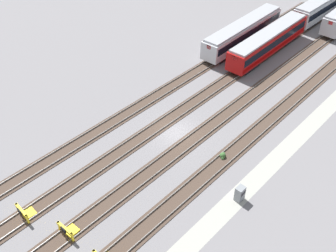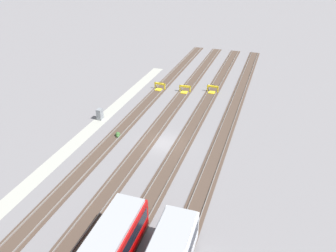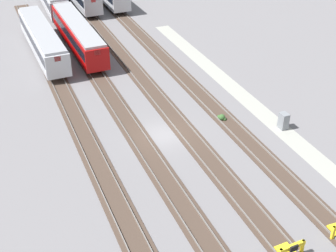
{
  "view_description": "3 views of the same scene",
  "coord_description": "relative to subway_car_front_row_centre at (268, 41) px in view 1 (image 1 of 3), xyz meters",
  "views": [
    {
      "loc": [
        -26.07,
        -22.78,
        29.51
      ],
      "look_at": [
        -1.39,
        0.0,
        1.8
      ],
      "focal_mm": 42.0,
      "sensor_mm": 36.0,
      "label": 1
    },
    {
      "loc": [
        33.43,
        11.9,
        22.06
      ],
      "look_at": [
        -1.39,
        0.0,
        1.8
      ],
      "focal_mm": 35.0,
      "sensor_mm": 36.0,
      "label": 2
    },
    {
      "loc": [
        -33.88,
        13.56,
        23.79
      ],
      "look_at": [
        -1.39,
        0.0,
        1.8
      ],
      "focal_mm": 50.0,
      "sensor_mm": 36.0,
      "label": 3
    }
  ],
  "objects": [
    {
      "name": "weed_clump",
      "position": [
        -22.78,
        -8.67,
        -1.8
      ],
      "size": [
        0.92,
        0.7,
        0.64
      ],
      "color": "#38602D",
      "rests_on": "ground"
    },
    {
      "name": "bumper_stop_near_inner_track",
      "position": [
        -39.9,
        -4.49,
        -1.53
      ],
      "size": [
        1.38,
        2.01,
        1.22
      ],
      "color": "yellow",
      "rests_on": "ground"
    },
    {
      "name": "service_walkway",
      "position": [
        -23.12,
        -13.08,
        -2.04
      ],
      "size": [
        54.0,
        2.0,
        0.01
      ],
      "primitive_type": "cube",
      "color": "#9E9E93",
      "rests_on": "ground"
    },
    {
      "name": "rail_track_far_inner",
      "position": [
        -23.12,
        4.53,
        -2.0
      ],
      "size": [
        90.0,
        2.24,
        0.21
      ],
      "color": "#47382D",
      "rests_on": "ground"
    },
    {
      "name": "subway_car_front_row_rightmost",
      "position": [
        18.89,
        0.07,
        0.0
      ],
      "size": [
        18.05,
        3.17,
        3.7
      ],
      "color": "silver",
      "rests_on": "ground"
    },
    {
      "name": "rail_track_near_inner",
      "position": [
        -23.12,
        -4.5,
        -2.0
      ],
      "size": [
        90.0,
        2.24,
        0.21
      ],
      "color": "#47382D",
      "rests_on": "ground"
    },
    {
      "name": "electrical_cabinet",
      "position": [
        -26.4,
        -13.3,
        -1.24
      ],
      "size": [
        0.9,
        0.73,
        1.6
      ],
      "color": "gray",
      "rests_on": "ground"
    },
    {
      "name": "subway_car_front_row_centre",
      "position": [
        0.0,
        0.0,
        0.0
      ],
      "size": [
        18.04,
        3.1,
        3.7
      ],
      "color": "#A80F0F",
      "rests_on": "ground"
    },
    {
      "name": "ground_plane",
      "position": [
        -23.12,
        -2.24,
        -2.04
      ],
      "size": [
        400.0,
        400.0,
        0.0
      ],
      "primitive_type": "plane",
      "color": "slate"
    },
    {
      "name": "subway_car_front_row_right_inner",
      "position": [
        -0.0,
        4.54,
        0.0
      ],
      "size": [
        18.06,
        3.26,
        3.7
      ],
      "color": "silver",
      "rests_on": "ground"
    },
    {
      "name": "bumper_stop_middle_track",
      "position": [
        -41.41,
        0.01,
        -1.53
      ],
      "size": [
        1.38,
        2.01,
        1.22
      ],
      "color": "yellow",
      "rests_on": "ground"
    },
    {
      "name": "rail_track_middle",
      "position": [
        -23.12,
        0.02,
        -2.0
      ],
      "size": [
        90.0,
        2.24,
        0.21
      ],
      "color": "#47382D",
      "rests_on": "ground"
    },
    {
      "name": "rail_track_nearest",
      "position": [
        -23.12,
        -9.01,
        -2.0
      ],
      "size": [
        90.0,
        2.24,
        0.21
      ],
      "color": "#47382D",
      "rests_on": "ground"
    }
  ]
}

